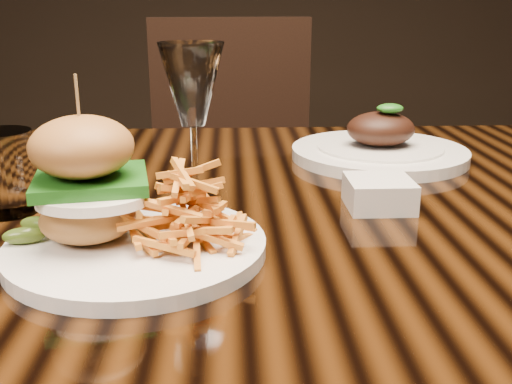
{
  "coord_description": "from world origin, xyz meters",
  "views": [
    {
      "loc": [
        -0.05,
        -0.74,
        0.99
      ],
      "look_at": [
        -0.02,
        -0.16,
        0.81
      ],
      "focal_mm": 42.0,
      "sensor_mm": 36.0,
      "label": 1
    }
  ],
  "objects_px": {
    "dining_table": "(268,252)",
    "far_dish": "(379,148)",
    "burger_plate": "(133,208)",
    "wine_glass": "(192,90)",
    "chair_far": "(236,170)"
  },
  "relations": [
    {
      "from": "wine_glass",
      "to": "chair_far",
      "type": "bearing_deg",
      "value": 86.45
    },
    {
      "from": "dining_table",
      "to": "wine_glass",
      "type": "height_order",
      "value": "wine_glass"
    },
    {
      "from": "chair_far",
      "to": "dining_table",
      "type": "bearing_deg",
      "value": -93.65
    },
    {
      "from": "burger_plate",
      "to": "chair_far",
      "type": "xyz_separation_m",
      "value": [
        0.11,
        1.06,
        -0.26
      ]
    },
    {
      "from": "dining_table",
      "to": "burger_plate",
      "type": "relative_size",
      "value": 6.14
    },
    {
      "from": "dining_table",
      "to": "far_dish",
      "type": "xyz_separation_m",
      "value": [
        0.19,
        0.19,
        0.09
      ]
    },
    {
      "from": "dining_table",
      "to": "burger_plate",
      "type": "distance_m",
      "value": 0.26
    },
    {
      "from": "dining_table",
      "to": "wine_glass",
      "type": "xyz_separation_m",
      "value": [
        -0.09,
        -0.06,
        0.22
      ]
    },
    {
      "from": "far_dish",
      "to": "chair_far",
      "type": "bearing_deg",
      "value": 107.73
    },
    {
      "from": "dining_table",
      "to": "far_dish",
      "type": "distance_m",
      "value": 0.29
    },
    {
      "from": "dining_table",
      "to": "burger_plate",
      "type": "height_order",
      "value": "burger_plate"
    },
    {
      "from": "burger_plate",
      "to": "wine_glass",
      "type": "bearing_deg",
      "value": 66.96
    },
    {
      "from": "burger_plate",
      "to": "chair_far",
      "type": "relative_size",
      "value": 0.27
    },
    {
      "from": "burger_plate",
      "to": "chair_far",
      "type": "bearing_deg",
      "value": 86.18
    },
    {
      "from": "burger_plate",
      "to": "far_dish",
      "type": "distance_m",
      "value": 0.5
    }
  ]
}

